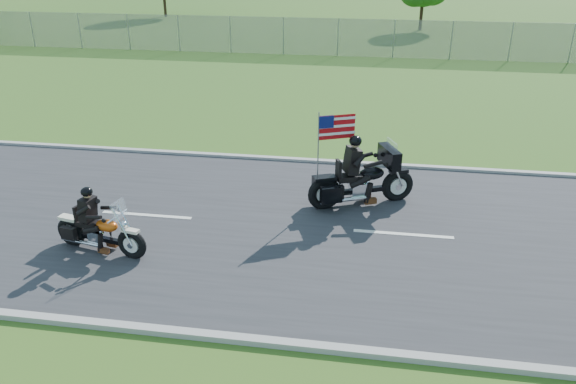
# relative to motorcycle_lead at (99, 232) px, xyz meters

# --- Properties ---
(ground) EXTENTS (420.00, 420.00, 0.00)m
(ground) POSITION_rel_motorcycle_lead_xyz_m (2.33, 1.69, -0.47)
(ground) COLOR #1F4C17
(ground) RESTS_ON ground
(road) EXTENTS (120.00, 8.00, 0.04)m
(road) POSITION_rel_motorcycle_lead_xyz_m (2.33, 1.69, -0.45)
(road) COLOR #28282B
(road) RESTS_ON ground
(curb_north) EXTENTS (120.00, 0.18, 0.12)m
(curb_north) POSITION_rel_motorcycle_lead_xyz_m (2.33, 5.74, -0.42)
(curb_north) COLOR #9E9B93
(curb_north) RESTS_ON ground
(curb_south) EXTENTS (120.00, 0.18, 0.12)m
(curb_south) POSITION_rel_motorcycle_lead_xyz_m (2.33, -2.36, -0.42)
(curb_south) COLOR #9E9B93
(curb_south) RESTS_ON ground
(fence) EXTENTS (60.00, 0.03, 2.00)m
(fence) POSITION_rel_motorcycle_lead_xyz_m (-2.67, 21.69, 0.53)
(fence) COLOR gray
(fence) RESTS_ON ground
(motorcycle_lead) EXTENTS (2.18, 0.82, 1.48)m
(motorcycle_lead) POSITION_rel_motorcycle_lead_xyz_m (0.00, 0.00, 0.00)
(motorcycle_lead) COLOR black
(motorcycle_lead) RESTS_ON ground
(motorcycle_follow) EXTENTS (2.59, 1.44, 2.29)m
(motorcycle_follow) POSITION_rel_motorcycle_lead_xyz_m (5.32, 3.11, 0.15)
(motorcycle_follow) COLOR black
(motorcycle_follow) RESTS_ON ground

